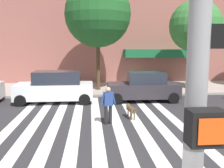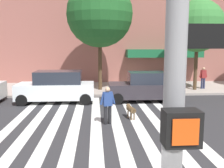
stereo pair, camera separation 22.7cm
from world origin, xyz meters
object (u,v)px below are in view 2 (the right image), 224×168
parked_car_behind_first (57,87)px  parked_car_third_in_line (145,87)px  traffic_light_pole (180,27)px  pedestrian_dog_walker (108,103)px  street_tree_nearest (100,14)px  pedestrian_bystander (203,77)px  street_tree_middle (198,26)px  dog_on_leash (131,109)px

parked_car_behind_first → parked_car_third_in_line: 5.38m
parked_car_third_in_line → traffic_light_pole: bearing=-100.2°
pedestrian_dog_walker → street_tree_nearest: bearing=91.1°
street_tree_nearest → pedestrian_bystander: 9.11m
street_tree_nearest → street_tree_middle: size_ratio=1.20×
street_tree_nearest → dog_on_leash: size_ratio=7.98×
parked_car_behind_first → street_tree_nearest: bearing=52.3°
parked_car_third_in_line → street_tree_nearest: bearing=127.6°
street_tree_middle → pedestrian_bystander: (0.79, 0.41, -3.75)m
parked_car_third_in_line → street_tree_middle: size_ratio=0.67×
street_tree_middle → pedestrian_bystander: bearing=27.4°
traffic_light_pole → parked_car_behind_first: (-2.99, 13.32, -2.59)m
parked_car_third_in_line → street_tree_middle: street_tree_middle is taller
parked_car_third_in_line → dog_on_leash: size_ratio=4.42×
street_tree_nearest → pedestrian_dog_walker: (0.16, -8.07, -4.73)m
pedestrian_bystander → dog_on_leash: bearing=-132.4°
traffic_light_pole → pedestrian_bystander: traffic_light_pole is taller
traffic_light_pole → dog_on_leash: (0.98, 9.50, -3.08)m
dog_on_leash → traffic_light_pole: bearing=-95.9°
parked_car_third_in_line → pedestrian_bystander: size_ratio=2.67×
parked_car_third_in_line → pedestrian_bystander: (5.19, 3.41, 0.21)m
traffic_light_pole → parked_car_third_in_line: 13.79m
traffic_light_pole → pedestrian_bystander: (7.58, 16.73, -2.44)m
traffic_light_pole → parked_car_behind_first: bearing=102.6°
parked_car_behind_first → pedestrian_bystander: bearing=17.9°
street_tree_nearest → pedestrian_dog_walker: bearing=-88.9°
traffic_light_pole → pedestrian_dog_walker: traffic_light_pole is taller
parked_car_third_in_line → dog_on_leash: (-1.41, -3.82, -0.42)m
parked_car_behind_first → pedestrian_bystander: parked_car_behind_first is taller
traffic_light_pole → parked_car_third_in_line: (2.39, 13.32, -2.65)m
parked_car_behind_first → parked_car_third_in_line: (5.38, -0.00, -0.06)m
parked_car_third_in_line → pedestrian_dog_walker: parked_car_third_in_line is taller
parked_car_third_in_line → street_tree_middle: (4.40, 3.00, 3.95)m
street_tree_middle → pedestrian_bystander: size_ratio=4.01×
parked_car_behind_first → pedestrian_dog_walker: (2.86, -4.59, -0.01)m
parked_car_third_in_line → street_tree_middle: 6.63m
pedestrian_dog_walker → street_tree_middle: bearing=47.6°
street_tree_middle → pedestrian_dog_walker: street_tree_middle is taller
street_tree_middle → dog_on_leash: bearing=-130.4°
street_tree_middle → pedestrian_dog_walker: size_ratio=4.01×
street_tree_nearest → pedestrian_bystander: street_tree_nearest is taller
street_tree_nearest → pedestrian_dog_walker: 9.36m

